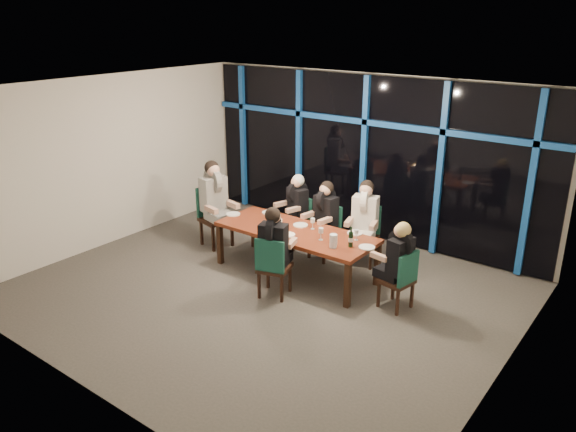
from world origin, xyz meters
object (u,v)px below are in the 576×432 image
(chair_far_mid, at_px, (327,229))
(chair_end_right, at_px, (401,277))
(diner_far_left, at_px, (296,200))
(diner_end_right, at_px, (399,252))
(chair_near_mid, at_px, (272,264))
(diner_near_mid, at_px, (274,238))
(wine_bottle, at_px, (351,239))
(diner_far_mid, at_px, (324,209))
(chair_far_right, at_px, (365,231))
(chair_end_left, at_px, (213,213))
(diner_far_right, at_px, (365,211))
(dining_table, at_px, (296,234))
(diner_end_left, at_px, (215,192))
(chair_far_left, at_px, (299,219))
(water_pitcher, at_px, (333,241))

(chair_far_mid, xyz_separation_m, chair_end_right, (1.83, -0.90, -0.02))
(diner_far_left, relative_size, diner_end_right, 1.01)
(chair_near_mid, height_order, diner_near_mid, diner_near_mid)
(wine_bottle, bearing_deg, diner_far_mid, 140.73)
(chair_far_right, xyz_separation_m, diner_far_left, (-1.33, -0.15, 0.32))
(chair_end_left, height_order, diner_end_right, diner_end_right)
(diner_far_right, relative_size, wine_bottle, 3.11)
(chair_far_right, relative_size, diner_near_mid, 1.05)
(diner_far_left, height_order, diner_far_mid, diner_far_mid)
(chair_near_mid, bearing_deg, wine_bottle, -152.42)
(diner_end_right, bearing_deg, dining_table, -80.44)
(diner_end_left, bearing_deg, diner_near_mid, -99.34)
(diner_far_mid, height_order, diner_near_mid, diner_near_mid)
(chair_far_left, distance_m, wine_bottle, 2.01)
(dining_table, relative_size, diner_near_mid, 2.79)
(chair_far_left, relative_size, chair_far_right, 0.92)
(chair_far_mid, relative_size, wine_bottle, 3.02)
(chair_end_left, xyz_separation_m, wine_bottle, (2.95, -0.15, 0.27))
(chair_far_right, relative_size, chair_end_right, 1.10)
(chair_near_mid, relative_size, diner_end_left, 0.92)
(diner_end_right, relative_size, water_pitcher, 4.30)
(diner_far_left, relative_size, diner_far_right, 0.92)
(dining_table, distance_m, chair_end_right, 1.88)
(chair_end_left, height_order, diner_far_mid, diner_far_mid)
(chair_end_left, bearing_deg, diner_end_right, -78.35)
(dining_table, distance_m, diner_end_right, 1.80)
(chair_far_mid, bearing_deg, chair_end_left, -149.77)
(dining_table, height_order, diner_end_right, diner_end_right)
(diner_far_left, height_order, wine_bottle, diner_far_left)
(diner_end_right, relative_size, wine_bottle, 2.84)
(dining_table, xyz_separation_m, diner_far_left, (-0.67, 0.92, 0.19))
(dining_table, relative_size, chair_near_mid, 2.71)
(water_pitcher, bearing_deg, diner_end_left, -163.57)
(chair_far_left, height_order, chair_end_left, chair_end_left)
(chair_end_right, relative_size, water_pitcher, 4.41)
(chair_far_left, relative_size, wine_bottle, 2.94)
(chair_far_right, distance_m, chair_near_mid, 1.98)
(chair_end_right, xyz_separation_m, diner_end_right, (-0.07, 0.01, 0.36))
(dining_table, xyz_separation_m, diner_end_left, (-1.83, 0.09, 0.34))
(chair_far_left, xyz_separation_m, wine_bottle, (1.68, -1.04, 0.36))
(chair_far_left, relative_size, water_pitcher, 4.46)
(chair_near_mid, bearing_deg, water_pitcher, -151.84)
(chair_far_right, height_order, diner_far_left, diner_far_left)
(chair_near_mid, distance_m, water_pitcher, 0.95)
(chair_near_mid, bearing_deg, diner_end_right, -169.80)
(diner_far_right, distance_m, wine_bottle, 1.10)
(chair_far_right, height_order, wine_bottle, wine_bottle)
(chair_end_left, height_order, diner_end_left, diner_end_left)
(water_pitcher, bearing_deg, chair_far_mid, 149.63)
(water_pitcher, bearing_deg, chair_far_right, 121.21)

